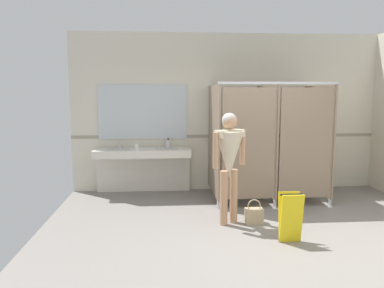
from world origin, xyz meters
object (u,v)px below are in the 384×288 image
object	(u,v)px
person_standing	(229,155)
soap_dispenser	(168,143)
wet_floor_sign	(291,217)
handbag	(254,215)
paper_cup	(137,147)

from	to	relation	value
person_standing	soap_dispenser	xyz separation A→B (m)	(-0.83, 1.89, -0.08)
person_standing	wet_floor_sign	xyz separation A→B (m)	(0.66, -0.74, -0.68)
person_standing	wet_floor_sign	distance (m)	1.20
wet_floor_sign	soap_dispenser	bearing A→B (deg)	119.54
handbag	wet_floor_sign	bearing A→B (deg)	-68.03
soap_dispenser	wet_floor_sign	bearing A→B (deg)	-60.46
handbag	wet_floor_sign	world-z (taller)	wet_floor_sign
paper_cup	handbag	bearing A→B (deg)	-42.40
handbag	wet_floor_sign	distance (m)	0.80
handbag	paper_cup	size ratio (longest dim) A/B	3.52
wet_floor_sign	handbag	bearing A→B (deg)	111.97
soap_dispenser	wet_floor_sign	world-z (taller)	soap_dispenser
handbag	soap_dispenser	bearing A→B (deg)	122.13
soap_dispenser	wet_floor_sign	size ratio (longest dim) A/B	0.28
paper_cup	wet_floor_sign	bearing A→B (deg)	-48.56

